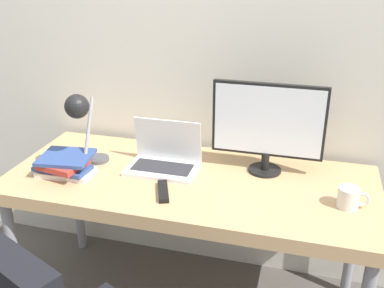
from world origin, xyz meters
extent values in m
cube|color=beige|center=(0.00, 0.76, 1.30)|extent=(8.00, 0.05, 2.60)
cube|color=tan|center=(0.00, 0.35, 0.68)|extent=(1.62, 0.70, 0.06)
cylinder|color=gray|center=(-0.75, 0.06, 0.32)|extent=(0.05, 0.05, 0.65)
cylinder|color=gray|center=(-0.75, 0.64, 0.32)|extent=(0.05, 0.05, 0.65)
cylinder|color=gray|center=(0.75, 0.64, 0.32)|extent=(0.05, 0.05, 0.65)
cube|color=silver|center=(-0.14, 0.38, 0.72)|extent=(0.32, 0.20, 0.02)
cube|color=#2D2D33|center=(-0.14, 0.38, 0.73)|extent=(0.27, 0.12, 0.00)
cube|color=silver|center=(-0.14, 0.47, 0.83)|extent=(0.32, 0.04, 0.20)
cube|color=navy|center=(-0.14, 0.47, 0.83)|extent=(0.28, 0.03, 0.18)
cylinder|color=black|center=(0.31, 0.50, 0.71)|extent=(0.15, 0.15, 0.01)
cylinder|color=black|center=(0.31, 0.50, 0.76)|extent=(0.04, 0.04, 0.08)
cube|color=black|center=(0.31, 0.51, 0.95)|extent=(0.49, 0.02, 0.33)
cube|color=silver|center=(0.31, 0.50, 0.95)|extent=(0.47, 0.00, 0.30)
cylinder|color=#4C4C51|center=(-0.47, 0.40, 0.72)|extent=(0.10, 0.10, 0.02)
cylinder|color=#99999E|center=(-0.47, 0.33, 0.87)|extent=(0.02, 0.15, 0.31)
sphere|color=black|center=(-0.47, 0.26, 1.03)|extent=(0.10, 0.10, 0.10)
cube|color=silver|center=(-0.54, 0.23, 0.72)|extent=(0.25, 0.14, 0.02)
cube|color=#334C8C|center=(-0.55, 0.23, 0.74)|extent=(0.25, 0.14, 0.02)
cube|color=#B2382D|center=(-0.54, 0.22, 0.76)|extent=(0.21, 0.19, 0.03)
cube|color=#334C8C|center=(-0.54, 0.25, 0.78)|extent=(0.24, 0.22, 0.02)
cube|color=black|center=(-0.07, 0.19, 0.72)|extent=(0.10, 0.17, 0.02)
cylinder|color=silver|center=(0.66, 0.28, 0.75)|extent=(0.08, 0.08, 0.08)
torus|color=silver|center=(0.71, 0.28, 0.75)|extent=(0.06, 0.01, 0.06)
camera|label=1|loc=(0.48, -1.34, 1.63)|focal=42.00mm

